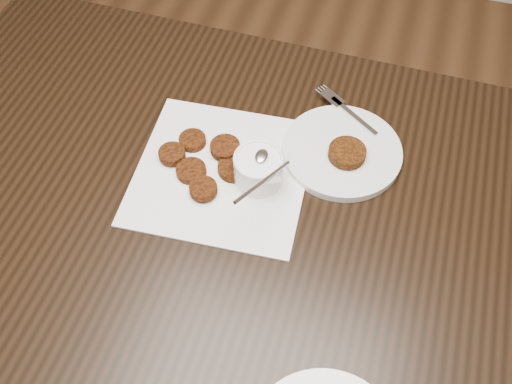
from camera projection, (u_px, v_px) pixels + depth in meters
table at (237, 293)px, 1.28m from camera, size 1.33×0.85×0.75m
napkin at (222, 172)px, 1.00m from camera, size 0.33×0.33×0.00m
sauce_ramekin at (258, 158)px, 0.94m from camera, size 0.14×0.14×0.12m
patty_cluster at (201, 162)px, 1.00m from camera, size 0.22×0.22×0.02m
plate_with_patty at (342, 148)px, 1.02m from camera, size 0.30×0.30×0.03m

